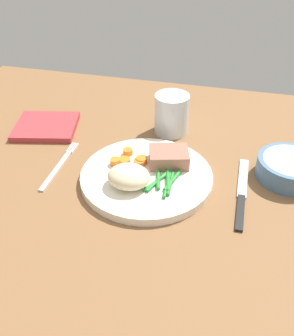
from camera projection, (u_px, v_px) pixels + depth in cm
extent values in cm
cube|color=brown|center=(160.00, 186.00, 73.53)|extent=(120.00, 90.00, 2.00)
cylinder|color=white|center=(147.00, 176.00, 73.28)|extent=(24.97, 24.97, 1.60)
cube|color=#A86B56|center=(169.00, 157.00, 74.37)|extent=(8.74, 7.58, 2.86)
ellipsoid|color=beige|center=(129.00, 177.00, 68.60)|extent=(7.63, 6.69, 3.83)
cylinder|color=orange|center=(115.00, 162.00, 74.43)|extent=(1.95, 1.95, 1.29)
cylinder|color=orange|center=(124.00, 161.00, 75.12)|extent=(2.40, 2.40, 0.82)
cylinder|color=orange|center=(142.00, 160.00, 74.83)|extent=(2.21, 2.21, 1.28)
cylinder|color=orange|center=(128.00, 152.00, 77.34)|extent=(1.96, 1.96, 1.16)
cylinder|color=orange|center=(139.00, 162.00, 74.43)|extent=(2.30, 2.30, 1.10)
cylinder|color=#2D8C38|center=(168.00, 183.00, 69.65)|extent=(0.94, 8.19, 0.62)
cylinder|color=#2D8C38|center=(173.00, 180.00, 70.26)|extent=(2.43, 6.44, 0.73)
cylinder|color=#2D8C38|center=(168.00, 179.00, 70.48)|extent=(2.25, 6.97, 0.81)
cylinder|color=#2D8C38|center=(158.00, 178.00, 70.70)|extent=(1.99, 6.22, 0.74)
cylinder|color=#2D8C38|center=(170.00, 183.00, 69.55)|extent=(0.97, 6.53, 0.69)
cylinder|color=#2D8C38|center=(157.00, 181.00, 70.06)|extent=(2.95, 6.55, 0.64)
cylinder|color=#2D8C38|center=(158.00, 181.00, 70.20)|extent=(4.20, 6.94, 0.60)
cube|color=silver|center=(56.00, 171.00, 75.58)|extent=(1.00, 13.00, 0.40)
cube|color=silver|center=(70.00, 148.00, 82.17)|extent=(0.24, 3.60, 0.40)
cube|color=silver|center=(72.00, 148.00, 82.09)|extent=(0.24, 3.60, 0.40)
cube|color=silver|center=(73.00, 148.00, 82.02)|extent=(0.24, 3.60, 0.40)
cube|color=silver|center=(75.00, 148.00, 81.94)|extent=(0.24, 3.60, 0.40)
cube|color=black|center=(240.00, 213.00, 65.88)|extent=(1.30, 9.00, 0.64)
cube|color=silver|center=(243.00, 178.00, 73.68)|extent=(1.70, 12.00, 0.40)
cylinder|color=silver|center=(172.00, 114.00, 85.33)|extent=(7.61, 7.61, 8.93)
cylinder|color=silver|center=(171.00, 125.00, 86.97)|extent=(7.00, 7.00, 3.42)
cylinder|color=#4C7299|center=(289.00, 169.00, 73.08)|extent=(12.38, 12.38, 4.01)
cylinder|color=beige|center=(291.00, 165.00, 72.55)|extent=(10.52, 10.52, 2.21)
cube|color=#B2383D|center=(46.00, 126.00, 88.44)|extent=(15.99, 15.00, 1.32)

